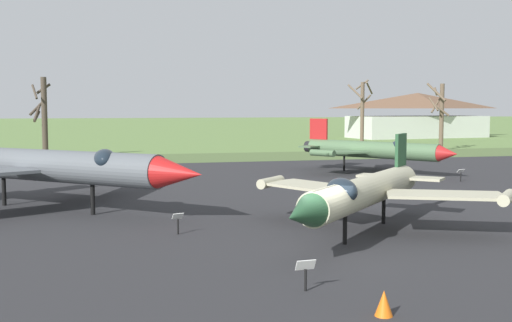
% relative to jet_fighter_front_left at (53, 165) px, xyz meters
% --- Properties ---
extents(ground_plane, '(600.00, 600.00, 0.00)m').
position_rel_jet_fighter_front_left_xyz_m(ground_plane, '(10.23, -12.86, -2.42)').
color(ground_plane, '#607F42').
extents(asphalt_apron, '(97.39, 48.49, 0.05)m').
position_rel_jet_fighter_front_left_xyz_m(asphalt_apron, '(10.23, 1.69, -2.40)').
color(asphalt_apron, '#28282B').
rests_on(asphalt_apron, ground).
extents(grass_verge_strip, '(157.39, 12.00, 0.06)m').
position_rel_jet_fighter_front_left_xyz_m(grass_verge_strip, '(10.23, 31.93, -2.39)').
color(grass_verge_strip, '#4E6336').
rests_on(grass_verge_strip, ground).
extents(jet_fighter_front_left, '(14.79, 13.99, 5.59)m').
position_rel_jet_fighter_front_left_xyz_m(jet_fighter_front_left, '(0.00, 0.00, 0.00)').
color(jet_fighter_front_left, '#565B60').
rests_on(jet_fighter_front_left, ground).
extents(info_placard_front_left, '(0.51, 0.33, 0.96)m').
position_rel_jet_fighter_front_left_xyz_m(info_placard_front_left, '(5.49, -7.59, -1.83)').
color(info_placard_front_left, black).
rests_on(info_placard_front_left, ground).
extents(jet_fighter_front_right, '(11.43, 11.61, 4.11)m').
position_rel_jet_fighter_front_left_xyz_m(jet_fighter_front_right, '(13.02, -9.58, -0.53)').
color(jet_fighter_front_right, '#B7B293').
rests_on(jet_fighter_front_right, ground).
extents(info_placard_front_right, '(0.61, 0.22, 0.98)m').
position_rel_jet_fighter_front_left_xyz_m(info_placard_front_right, '(8.10, -16.64, -1.80)').
color(info_placard_front_right, black).
rests_on(info_placard_front_right, ground).
extents(jet_fighter_rear_right, '(10.11, 12.40, 4.42)m').
position_rel_jet_fighter_front_left_xyz_m(jet_fighter_rear_right, '(23.90, 13.17, -0.44)').
color(jet_fighter_rear_right, '#4C6B47').
rests_on(jet_fighter_rear_right, ground).
extents(info_placard_rear_right, '(0.54, 0.30, 0.96)m').
position_rel_jet_fighter_front_left_xyz_m(info_placard_rear_right, '(27.58, 6.15, -1.82)').
color(info_placard_rear_right, black).
rests_on(info_placard_rear_right, ground).
extents(bare_tree_far_left, '(2.28, 2.86, 8.57)m').
position_rel_jet_fighter_front_left_xyz_m(bare_tree_far_left, '(-3.40, 35.93, 2.16)').
color(bare_tree_far_left, '#42382D').
rests_on(bare_tree_far_left, ground).
extents(bare_tree_left_of_center, '(3.04, 2.94, 8.82)m').
position_rel_jet_fighter_front_left_xyz_m(bare_tree_left_of_center, '(33.54, 37.30, 2.39)').
color(bare_tree_left_of_center, brown).
rests_on(bare_tree_left_of_center, ground).
extents(bare_tree_center, '(2.58, 3.12, 8.44)m').
position_rel_jet_fighter_front_left_xyz_m(bare_tree_center, '(43.88, 36.75, 2.30)').
color(bare_tree_center, brown).
rests_on(bare_tree_center, ground).
extents(visitor_building, '(26.43, 12.66, 7.96)m').
position_rel_jet_fighter_front_left_xyz_m(visitor_building, '(57.62, 67.76, 1.56)').
color(visitor_building, beige).
rests_on(visitor_building, ground).
extents(traffic_cone, '(0.51, 0.51, 0.72)m').
position_rel_jet_fighter_front_left_xyz_m(traffic_cone, '(9.35, -19.21, -2.06)').
color(traffic_cone, orange).
rests_on(traffic_cone, ground).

